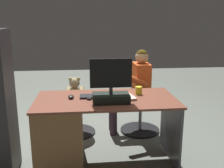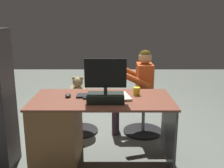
# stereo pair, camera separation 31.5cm
# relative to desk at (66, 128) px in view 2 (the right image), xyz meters

# --- Properties ---
(ground_plane) EXTENTS (10.00, 10.00, 0.00)m
(ground_plane) POSITION_rel_desk_xyz_m (-0.39, -0.37, -0.38)
(ground_plane) COLOR slate
(desk) EXTENTS (1.48, 0.75, 0.72)m
(desk) POSITION_rel_desk_xyz_m (0.00, 0.00, 0.00)
(desk) COLOR brown
(desk) RESTS_ON ground_plane
(monitor) EXTENTS (0.42, 0.22, 0.44)m
(monitor) POSITION_rel_desk_xyz_m (-0.43, 0.12, 0.46)
(monitor) COLOR black
(monitor) RESTS_ON desk
(keyboard) EXTENTS (0.42, 0.14, 0.02)m
(keyboard) POSITION_rel_desk_xyz_m (-0.33, -0.06, 0.35)
(keyboard) COLOR black
(keyboard) RESTS_ON desk
(computer_mouse) EXTENTS (0.06, 0.10, 0.04)m
(computer_mouse) POSITION_rel_desk_xyz_m (-0.03, -0.04, 0.36)
(computer_mouse) COLOR black
(computer_mouse) RESTS_ON desk
(cup) EXTENTS (0.07, 0.07, 0.09)m
(cup) POSITION_rel_desk_xyz_m (-0.77, -0.13, 0.38)
(cup) COLOR yellow
(cup) RESTS_ON desk
(tv_remote) EXTENTS (0.05, 0.15, 0.02)m
(tv_remote) POSITION_rel_desk_xyz_m (-0.22, -0.03, 0.35)
(tv_remote) COLOR black
(tv_remote) RESTS_ON desk
(notebook_binder) EXTENTS (0.28, 0.34, 0.02)m
(notebook_binder) POSITION_rel_desk_xyz_m (-0.57, -0.02, 0.35)
(notebook_binder) COLOR beige
(notebook_binder) RESTS_ON desk
(office_chair_teddy) EXTENTS (0.52, 0.52, 0.47)m
(office_chair_teddy) POSITION_rel_desk_xyz_m (-0.04, -0.76, -0.11)
(office_chair_teddy) COLOR black
(office_chair_teddy) RESTS_ON ground_plane
(teddy_bear) EXTENTS (0.23, 0.23, 0.32)m
(teddy_bear) POSITION_rel_desk_xyz_m (-0.04, -0.77, 0.23)
(teddy_bear) COLOR tan
(teddy_bear) RESTS_ON office_chair_teddy
(visitor_chair) EXTENTS (0.54, 0.54, 0.47)m
(visitor_chair) POSITION_rel_desk_xyz_m (-0.93, -0.75, -0.12)
(visitor_chair) COLOR black
(visitor_chair) RESTS_ON ground_plane
(person) EXTENTS (0.54, 0.48, 1.14)m
(person) POSITION_rel_desk_xyz_m (-0.84, -0.75, 0.29)
(person) COLOR #DF5A24
(person) RESTS_ON ground_plane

